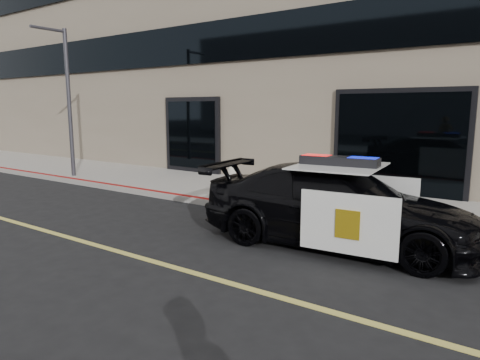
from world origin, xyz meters
The scene contains 5 objects.
ground centered at (0.00, 0.00, 0.00)m, with size 120.00×120.00×0.00m, color black.
sidewalk_n centered at (0.00, 5.25, 0.07)m, with size 60.00×3.50×0.15m, color gray.
police_car centered at (-0.80, 2.44, 0.70)m, with size 2.77×5.10×1.56m.
fire_hydrant centered at (-4.58, 4.54, 0.49)m, with size 0.33×0.46×0.72m.
street_light centered at (-10.66, 3.91, 2.75)m, with size 0.13×1.19×4.70m.
Camera 1 is at (1.92, -4.46, 2.35)m, focal length 32.00 mm.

